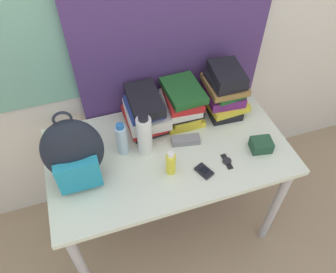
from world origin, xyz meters
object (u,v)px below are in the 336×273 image
water_bottle (122,139)px  camera_pouch (261,145)px  cell_phone (204,171)px  book_stack_left (146,112)px  sunscreen_bottle (171,163)px  wristwatch (227,161)px  sports_bottle (145,135)px  book_stack_right (224,91)px  sunglasses_case (186,140)px  backpack (74,153)px  book_stack_center (181,103)px

water_bottle → camera_pouch: 0.72m
cell_phone → camera_pouch: (0.34, 0.05, 0.02)m
book_stack_left → sunscreen_bottle: book_stack_left is taller
cell_phone → wristwatch: cell_phone is taller
sports_bottle → cell_phone: bearing=-43.3°
book_stack_left → camera_pouch: book_stack_left is taller
sunscreen_bottle → water_bottle: bearing=134.0°
book_stack_left → wristwatch: bearing=-49.9°
book_stack_left → sports_bottle: size_ratio=1.12×
book_stack_right → sunglasses_case: size_ratio=1.80×
sunglasses_case → water_bottle: bearing=172.4°
water_bottle → sunscreen_bottle: size_ratio=1.39×
water_bottle → sunglasses_case: 0.34m
backpack → camera_pouch: (0.92, -0.11, -0.15)m
cell_phone → camera_pouch: bearing=8.0°
backpack → book_stack_right: bearing=15.5°
book_stack_right → camera_pouch: book_stack_right is taller
book_stack_left → water_bottle: 0.22m
book_stack_right → wristwatch: (-0.14, -0.37, -0.13)m
camera_pouch → book_stack_left: bearing=145.8°
water_bottle → sports_bottle: size_ratio=0.79×
backpack → sunglasses_case: (0.56, 0.05, -0.16)m
book_stack_center → water_bottle: book_stack_center is taller
cell_phone → backpack: bearing=164.5°
book_stack_left → wristwatch: 0.50m
book_stack_left → sunscreen_bottle: bearing=-85.3°
book_stack_left → book_stack_center: (0.21, 0.00, 0.00)m
book_stack_center → wristwatch: size_ratio=2.84×
sports_bottle → water_bottle: bearing=163.3°
sunglasses_case → camera_pouch: camera_pouch is taller
camera_pouch → water_bottle: bearing=163.0°
book_stack_left → sunscreen_bottle: size_ratio=1.99×
book_stack_center → wristwatch: 0.41m
book_stack_right → sunscreen_bottle: (-0.43, -0.34, -0.07)m
sunglasses_case → book_stack_left: bearing=131.1°
backpack → cell_phone: (0.58, -0.16, -0.17)m
backpack → sunglasses_case: backpack is taller
sunscreen_bottle → sunglasses_case: 0.21m
book_stack_right → cell_phone: bearing=-124.4°
wristwatch → backpack: bearing=169.2°
sunscreen_bottle → sunglasses_case: size_ratio=0.90×
book_stack_left → backpack: bearing=-148.8°
camera_pouch → book_stack_center: bearing=131.7°
book_stack_right → book_stack_left: bearing=179.5°
backpack → camera_pouch: backpack is taller
book_stack_left → book_stack_right: (0.46, -0.00, 0.03)m
book_stack_center → cell_phone: book_stack_center is taller
water_bottle → wristwatch: size_ratio=2.00×
book_stack_center → sunglasses_case: size_ratio=1.78×
water_bottle → sunglasses_case: size_ratio=1.26×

